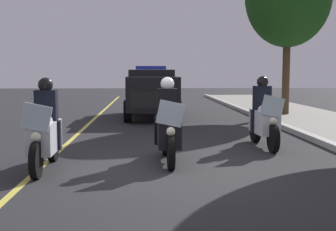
% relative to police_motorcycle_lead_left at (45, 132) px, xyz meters
% --- Properties ---
extents(ground_plane, '(80.00, 80.00, 0.00)m').
position_rel_police_motorcycle_lead_left_xyz_m(ground_plane, '(-0.09, 2.36, -0.70)').
color(ground_plane, '#28282B').
extents(lane_stripe_center, '(48.00, 0.12, 0.01)m').
position_rel_police_motorcycle_lead_left_xyz_m(lane_stripe_center, '(-0.09, -0.13, -0.70)').
color(lane_stripe_center, '#E0D14C').
rests_on(lane_stripe_center, ground).
extents(police_motorcycle_lead_left, '(2.14, 0.57, 1.72)m').
position_rel_police_motorcycle_lead_left_xyz_m(police_motorcycle_lead_left, '(0.00, 0.00, 0.00)').
color(police_motorcycle_lead_left, black).
rests_on(police_motorcycle_lead_left, ground).
extents(police_motorcycle_lead_right, '(2.14, 0.57, 1.72)m').
position_rel_police_motorcycle_lead_left_xyz_m(police_motorcycle_lead_right, '(-0.56, 2.33, 0.00)').
color(police_motorcycle_lead_right, black).
rests_on(police_motorcycle_lead_right, ground).
extents(police_motorcycle_trailing, '(2.14, 0.57, 1.72)m').
position_rel_police_motorcycle_lead_left_xyz_m(police_motorcycle_trailing, '(-2.18, 4.74, 0.00)').
color(police_motorcycle_trailing, black).
rests_on(police_motorcycle_trailing, ground).
extents(police_suv, '(4.95, 2.17, 2.05)m').
position_rel_police_motorcycle_lead_left_xyz_m(police_suv, '(-9.17, 2.08, 0.37)').
color(police_suv, black).
rests_on(police_suv, ground).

